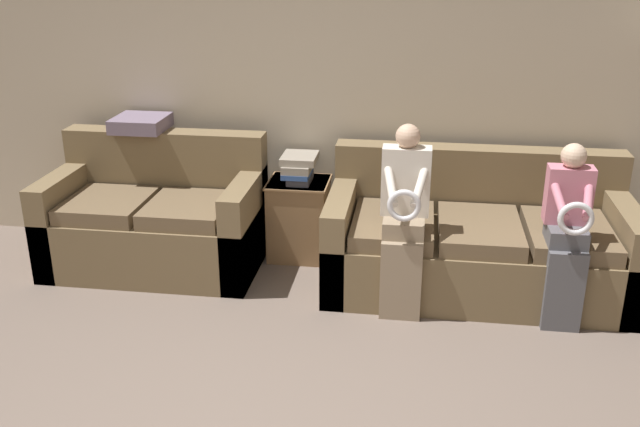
% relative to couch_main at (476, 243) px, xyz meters
% --- Properties ---
extents(wall_back, '(6.86, 0.06, 2.55)m').
position_rel_couch_main_xyz_m(wall_back, '(-1.07, 0.57, 0.96)').
color(wall_back, beige).
rests_on(wall_back, ground_plane).
extents(couch_main, '(2.03, 1.00, 0.89)m').
position_rel_couch_main_xyz_m(couch_main, '(0.00, 0.00, 0.00)').
color(couch_main, brown).
rests_on(couch_main, ground_plane).
extents(couch_side, '(1.51, 0.86, 0.94)m').
position_rel_couch_main_xyz_m(couch_side, '(-2.30, 0.01, 0.02)').
color(couch_side, brown).
rests_on(couch_side, ground_plane).
extents(child_left_seated, '(0.31, 0.37, 1.22)m').
position_rel_couch_main_xyz_m(child_left_seated, '(-0.50, -0.42, 0.34)').
color(child_left_seated, gray).
rests_on(child_left_seated, ground_plane).
extents(child_right_seated, '(0.28, 0.36, 1.13)m').
position_rel_couch_main_xyz_m(child_right_seated, '(0.50, -0.43, 0.31)').
color(child_right_seated, '#56565B').
rests_on(child_right_seated, ground_plane).
extents(side_shelf, '(0.45, 0.42, 0.60)m').
position_rel_couch_main_xyz_m(side_shelf, '(-1.29, 0.31, -0.01)').
color(side_shelf, olive).
rests_on(side_shelf, ground_plane).
extents(book_stack, '(0.25, 0.32, 0.20)m').
position_rel_couch_main_xyz_m(book_stack, '(-1.29, 0.31, 0.39)').
color(book_stack, '#4C4C56').
rests_on(book_stack, side_shelf).
extents(throw_pillow, '(0.38, 0.38, 0.10)m').
position_rel_couch_main_xyz_m(throw_pillow, '(-2.47, 0.30, 0.68)').
color(throw_pillow, slate).
rests_on(throw_pillow, couch_side).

